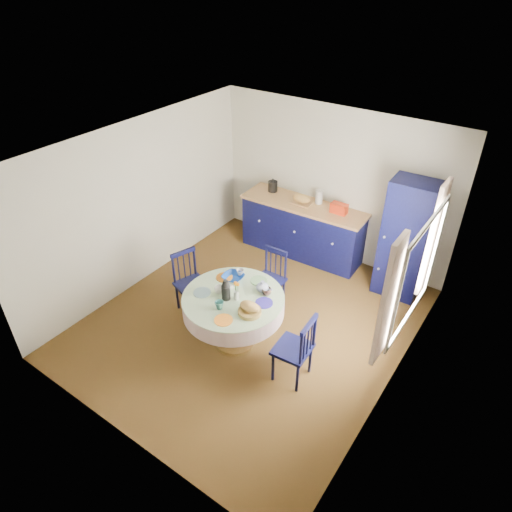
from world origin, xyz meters
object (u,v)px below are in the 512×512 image
at_px(mug_c, 267,291).
at_px(mug_d, 241,273).
at_px(pantry_cabinet, 405,240).
at_px(cobalt_bowl, 233,277).
at_px(mug_a, 220,290).
at_px(chair_right, 296,349).
at_px(dining_table, 234,305).
at_px(chair_far, 271,278).
at_px(kitchen_counter, 303,228).
at_px(chair_left, 190,282).
at_px(mug_b, 219,305).

relative_size(mug_c, mug_d, 1.19).
distance_m(pantry_cabinet, cobalt_bowl, 2.55).
distance_m(mug_c, mug_d, 0.52).
bearing_deg(mug_a, mug_c, 32.27).
xyz_separation_m(chair_right, mug_d, (-1.15, 0.47, 0.34)).
bearing_deg(pantry_cabinet, cobalt_bowl, -130.21).
distance_m(dining_table, chair_far, 0.98).
xyz_separation_m(kitchen_counter, pantry_cabinet, (1.72, -0.11, 0.43)).
bearing_deg(chair_right, dining_table, -97.17).
bearing_deg(pantry_cabinet, chair_right, -101.64).
xyz_separation_m(mug_c, cobalt_bowl, (-0.53, 0.01, -0.01)).
height_order(pantry_cabinet, mug_a, pantry_cabinet).
xyz_separation_m(mug_a, cobalt_bowl, (-0.04, 0.33, -0.02)).
bearing_deg(mug_c, chair_far, 119.30).
distance_m(chair_right, mug_c, 0.80).
bearing_deg(dining_table, cobalt_bowl, 128.63).
relative_size(kitchen_counter, mug_c, 17.65).
relative_size(pantry_cabinet, cobalt_bowl, 6.70).
relative_size(chair_right, mug_a, 7.56).
height_order(chair_left, chair_far, chair_left).
distance_m(chair_far, mug_b, 1.28).
height_order(dining_table, mug_a, dining_table).
bearing_deg(pantry_cabinet, mug_c, -119.33).
bearing_deg(mug_b, mug_c, 60.02).
bearing_deg(dining_table, kitchen_counter, 99.13).
relative_size(chair_left, mug_c, 7.70).
xyz_separation_m(chair_right, mug_b, (-0.96, -0.21, 0.34)).
distance_m(chair_right, mug_a, 1.19).
xyz_separation_m(chair_left, mug_a, (0.75, -0.25, 0.36)).
distance_m(chair_left, mug_b, 1.11).
xyz_separation_m(mug_d, cobalt_bowl, (-0.03, -0.12, -0.01)).
bearing_deg(mug_d, kitchen_counter, 95.37).
height_order(chair_left, mug_a, chair_left).
bearing_deg(kitchen_counter, mug_a, -88.04).
bearing_deg(dining_table, chair_left, 167.53).
xyz_separation_m(pantry_cabinet, dining_table, (-1.33, -2.30, -0.26)).
bearing_deg(chair_left, mug_d, -56.31).
bearing_deg(mug_d, mug_a, -89.41).
relative_size(pantry_cabinet, chair_far, 2.05).
height_order(chair_left, chair_right, chair_right).
distance_m(chair_right, cobalt_bowl, 1.27).
height_order(pantry_cabinet, cobalt_bowl, pantry_cabinet).
xyz_separation_m(dining_table, chair_right, (0.95, -0.06, -0.17)).
relative_size(chair_far, mug_b, 8.12).
distance_m(dining_table, mug_d, 0.49).
bearing_deg(chair_right, mug_d, -115.77).
xyz_separation_m(mug_a, mug_d, (-0.00, 0.45, -0.00)).
bearing_deg(chair_far, kitchen_counter, 101.11).
bearing_deg(mug_a, cobalt_bowl, 96.19).
distance_m(chair_far, cobalt_bowl, 0.77).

